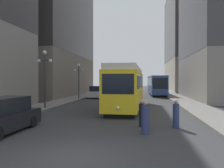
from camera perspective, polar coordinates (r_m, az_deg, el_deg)
ground_plane at (r=8.28m, az=-9.62°, el=-18.02°), size 200.00×200.00×0.00m
sidewalk_left at (r=48.55m, az=-3.91°, el=-2.15°), size 2.92×120.00×0.15m
sidewalk_right at (r=47.82m, az=14.02°, el=-2.22°), size 2.92×120.00×0.15m
streetcar at (r=21.68m, az=3.86°, el=-0.62°), size 2.99×13.08×3.89m
transit_bus at (r=41.61m, az=11.24°, el=-0.10°), size 2.99×12.48×3.45m
parked_car_left_near at (r=12.87m, az=-26.05°, el=-7.39°), size 1.99×4.91×1.82m
parked_car_left_mid at (r=34.59m, az=-4.05°, el=-2.12°), size 1.90×4.64×1.82m
pedestrian_crossing_near at (r=11.39m, az=8.49°, el=-8.63°), size 0.38×0.38×1.71m
pedestrian_crossing_far at (r=13.22m, az=15.95°, el=-7.52°), size 0.36×0.36×1.61m
pedestrian_on_sidewalk at (r=13.19m, az=7.63°, el=-7.60°), size 0.35×0.35×1.57m
lamp_post_left_near at (r=21.70m, az=-16.74°, el=3.43°), size 1.41×0.36×5.30m
lamp_post_left_far at (r=32.16m, az=-8.45°, el=2.21°), size 1.41×0.36×4.89m
building_left_midblock at (r=44.54m, az=-17.08°, el=16.78°), size 13.92×23.92×28.87m
building_right_midblock at (r=62.34m, az=20.87°, el=13.05°), size 14.72×23.96×30.70m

